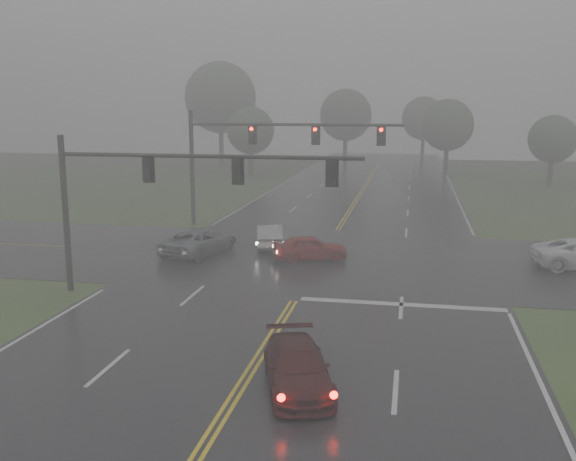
% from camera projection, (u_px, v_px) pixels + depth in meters
% --- Properties ---
extents(main_road, '(18.00, 160.00, 0.02)m').
position_uv_depth(main_road, '(315.00, 267.00, 32.99)').
color(main_road, black).
rests_on(main_road, ground).
extents(cross_street, '(120.00, 14.00, 0.02)m').
position_uv_depth(cross_street, '(320.00, 258.00, 34.92)').
color(cross_street, black).
rests_on(cross_street, ground).
extents(stop_bar, '(8.50, 0.50, 0.01)m').
position_uv_depth(stop_bar, '(401.00, 305.00, 26.75)').
color(stop_bar, silver).
rests_on(stop_bar, ground).
extents(sedan_maroon, '(3.02, 4.74, 1.28)m').
position_uv_depth(sedan_maroon, '(297.00, 388.00, 18.87)').
color(sedan_maroon, '#3A0A0A').
rests_on(sedan_maroon, ground).
extents(sedan_red, '(4.30, 2.87, 1.36)m').
position_uv_depth(sedan_red, '(310.00, 260.00, 34.51)').
color(sedan_red, maroon).
rests_on(sedan_red, ground).
extents(sedan_silver, '(2.38, 4.37, 1.37)m').
position_uv_depth(sedan_silver, '(270.00, 248.00, 37.54)').
color(sedan_silver, '#989A9F').
rests_on(sedan_silver, ground).
extents(car_grey, '(3.71, 5.65, 1.44)m').
position_uv_depth(car_grey, '(200.00, 254.00, 35.90)').
color(car_grey, slate).
rests_on(car_grey, ground).
extents(signal_gantry_near, '(13.22, 0.30, 6.94)m').
position_uv_depth(signal_gantry_near, '(152.00, 184.00, 27.20)').
color(signal_gantry_near, black).
rests_on(signal_gantry_near, ground).
extents(signal_gantry_far, '(14.46, 0.40, 7.87)m').
position_uv_depth(signal_gantry_far, '(255.00, 145.00, 43.07)').
color(signal_gantry_far, black).
rests_on(signal_gantry_far, ground).
extents(tree_nw_a, '(5.49, 5.49, 8.07)m').
position_uv_depth(tree_nw_a, '(251.00, 131.00, 74.44)').
color(tree_nw_a, '#2D231D').
rests_on(tree_nw_a, ground).
extents(tree_ne_a, '(6.10, 6.10, 8.96)m').
position_uv_depth(tree_ne_a, '(447.00, 125.00, 75.43)').
color(tree_ne_a, '#2D231D').
rests_on(tree_ne_a, ground).
extents(tree_n_mid, '(7.12, 7.12, 10.46)m').
position_uv_depth(tree_n_mid, '(346.00, 115.00, 87.84)').
color(tree_n_mid, '#2D231D').
rests_on(tree_n_mid, ground).
extents(tree_e_near, '(4.94, 4.94, 7.26)m').
position_uv_depth(tree_e_near, '(553.00, 139.00, 65.86)').
color(tree_e_near, '#2D231D').
rests_on(tree_e_near, ground).
extents(tree_nw_b, '(9.52, 9.52, 13.99)m').
position_uv_depth(tree_nw_b, '(220.00, 98.00, 85.75)').
color(tree_nw_b, '#2D231D').
rests_on(tree_nw_b, ground).
extents(tree_n_far, '(6.49, 6.49, 9.53)m').
position_uv_depth(tree_n_far, '(424.00, 118.00, 95.85)').
color(tree_n_far, '#2D231D').
rests_on(tree_n_far, ground).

